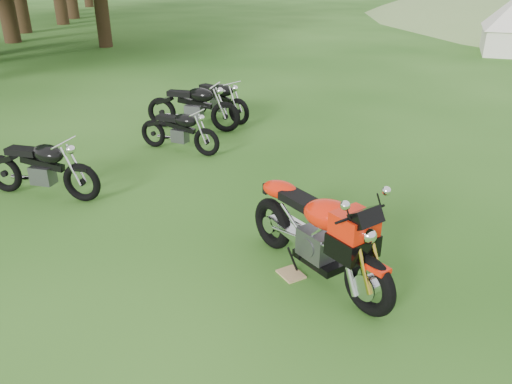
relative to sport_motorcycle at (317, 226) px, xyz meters
The scene contains 8 objects.
ground 1.11m from the sport_motorcycle, 161.93° to the right, with size 120.00×120.00×0.00m, color #1A470F.
treeline 25.55m from the sport_motorcycle, 144.82° to the left, with size 28.00×32.00×14.00m, color black, non-canonical shape.
sport_motorcycle is the anchor object (origin of this frame).
plywood_board 0.67m from the sport_motorcycle, 149.72° to the right, with size 0.29×0.23×0.02m, color tan.
vintage_moto_a 4.33m from the sport_motorcycle, behind, with size 1.83×0.42×0.96m, color black, non-canonical shape.
vintage_moto_b 4.55m from the sport_motorcycle, 148.81° to the left, with size 1.62×0.37×0.85m, color black, non-canonical shape.
vintage_moto_c 5.75m from the sport_motorcycle, 141.79° to the left, with size 1.97×0.46×1.03m, color black, non-canonical shape.
vintage_moto_d 6.35m from the sport_motorcycle, 135.59° to the left, with size 1.79×0.41×0.94m, color black, non-canonical shape.
Camera 1 is at (2.78, -4.02, 3.15)m, focal length 35.00 mm.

